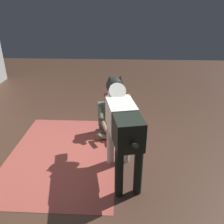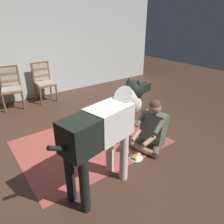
{
  "view_description": "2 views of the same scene",
  "coord_description": "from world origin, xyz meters",
  "px_view_note": "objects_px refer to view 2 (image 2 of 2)",
  "views": [
    {
      "loc": [
        -3.14,
        -0.71,
        2.34
      ],
      "look_at": [
        0.1,
        -0.55,
        0.78
      ],
      "focal_mm": 37.35,
      "sensor_mm": 36.0,
      "label": 1
    },
    {
      "loc": [
        -1.56,
        -2.52,
        2.06
      ],
      "look_at": [
        0.03,
        -0.37,
        0.83
      ],
      "focal_mm": 33.84,
      "sensor_mm": 36.0,
      "label": 2
    }
  ],
  "objects_px": {
    "dining_chair_right_of_pair": "(43,80)",
    "large_dog": "(106,126)",
    "hot_dog_on_plate": "(136,157)",
    "dining_chair_left_of_pair": "(11,85)",
    "person_sitting_on_floor": "(152,129)"
  },
  "relations": [
    {
      "from": "dining_chair_right_of_pair",
      "to": "large_dog",
      "type": "relative_size",
      "value": 0.59
    },
    {
      "from": "hot_dog_on_plate",
      "to": "large_dog",
      "type": "bearing_deg",
      "value": -167.8
    },
    {
      "from": "dining_chair_left_of_pair",
      "to": "hot_dog_on_plate",
      "type": "bearing_deg",
      "value": -73.56
    },
    {
      "from": "dining_chair_right_of_pair",
      "to": "large_dog",
      "type": "xyz_separation_m",
      "value": [
        -0.48,
        -3.49,
        0.31
      ]
    },
    {
      "from": "dining_chair_left_of_pair",
      "to": "person_sitting_on_floor",
      "type": "bearing_deg",
      "value": -66.53
    },
    {
      "from": "dining_chair_left_of_pair",
      "to": "hot_dog_on_plate",
      "type": "xyz_separation_m",
      "value": [
        0.99,
        -3.34,
        -0.52
      ]
    },
    {
      "from": "dining_chair_right_of_pair",
      "to": "hot_dog_on_plate",
      "type": "xyz_separation_m",
      "value": [
        0.19,
        -3.35,
        -0.52
      ]
    },
    {
      "from": "dining_chair_left_of_pair",
      "to": "large_dog",
      "type": "xyz_separation_m",
      "value": [
        0.31,
        -3.49,
        0.31
      ]
    },
    {
      "from": "dining_chair_right_of_pair",
      "to": "person_sitting_on_floor",
      "type": "relative_size",
      "value": 1.15
    },
    {
      "from": "dining_chair_left_of_pair",
      "to": "hot_dog_on_plate",
      "type": "relative_size",
      "value": 4.34
    },
    {
      "from": "dining_chair_left_of_pair",
      "to": "dining_chair_right_of_pair",
      "type": "height_order",
      "value": "same"
    },
    {
      "from": "person_sitting_on_floor",
      "to": "dining_chair_right_of_pair",
      "type": "bearing_deg",
      "value": 100.78
    },
    {
      "from": "dining_chair_left_of_pair",
      "to": "hot_dog_on_plate",
      "type": "distance_m",
      "value": 3.52
    },
    {
      "from": "dining_chair_right_of_pair",
      "to": "hot_dog_on_plate",
      "type": "height_order",
      "value": "dining_chair_right_of_pair"
    },
    {
      "from": "dining_chair_right_of_pair",
      "to": "hot_dog_on_plate",
      "type": "distance_m",
      "value": 3.39
    }
  ]
}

